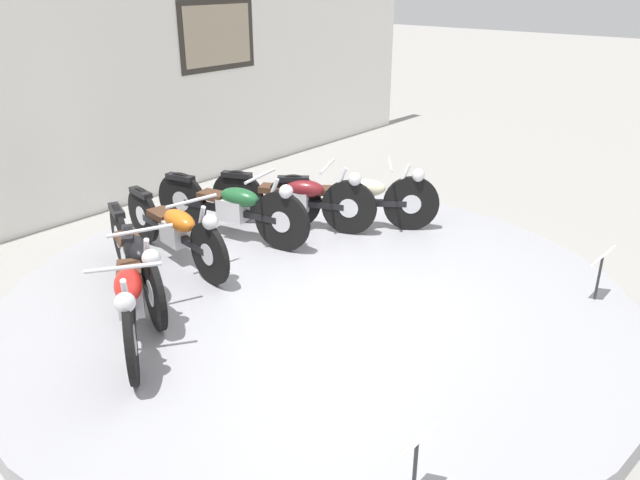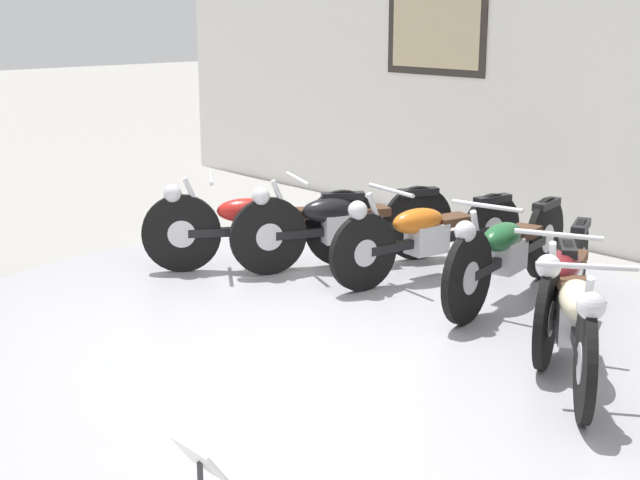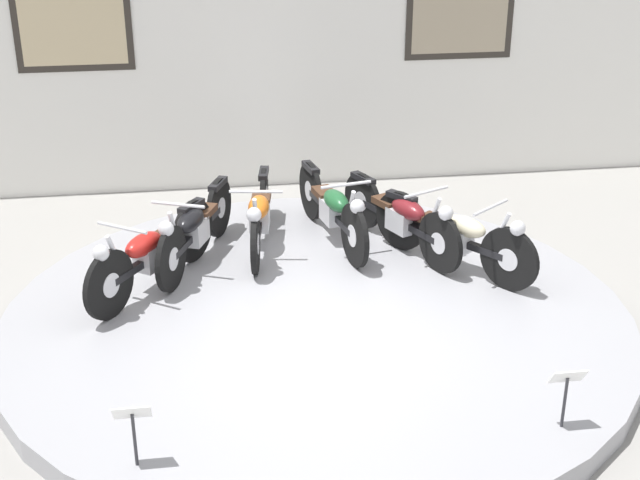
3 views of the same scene
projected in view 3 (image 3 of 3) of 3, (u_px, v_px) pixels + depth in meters
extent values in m
plane|color=gray|center=(317.00, 330.00, 8.32)|extent=(60.00, 60.00, 0.00)
cylinder|color=#99999E|center=(317.00, 321.00, 8.28)|extent=(5.80, 5.80, 0.20)
cube|color=white|center=(271.00, 39.00, 11.18)|extent=(14.00, 0.20, 3.83)
cube|color=#2D2823|center=(73.00, 30.00, 10.69)|extent=(1.40, 0.02, 1.00)
cube|color=#C6B289|center=(73.00, 30.00, 10.68)|extent=(1.24, 0.02, 0.84)
cube|color=#2D2823|center=(460.00, 20.00, 11.32)|extent=(1.40, 0.02, 1.00)
cube|color=tan|center=(460.00, 20.00, 11.31)|extent=(1.24, 0.02, 0.84)
cylinder|color=black|center=(109.00, 285.00, 8.01)|extent=(0.42, 0.57, 0.65)
cylinder|color=silver|center=(109.00, 285.00, 8.01)|extent=(0.18, 0.23, 0.23)
cylinder|color=black|center=(193.00, 231.00, 9.12)|extent=(0.42, 0.57, 0.65)
cylinder|color=silver|center=(193.00, 231.00, 9.12)|extent=(0.18, 0.23, 0.23)
cube|color=black|center=(154.00, 256.00, 8.57)|extent=(0.76, 1.06, 0.07)
cube|color=silver|center=(151.00, 256.00, 8.52)|extent=(0.35, 0.38, 0.24)
ellipsoid|color=red|center=(143.00, 245.00, 8.38)|extent=(0.45, 0.52, 0.20)
cube|color=#472D1E|center=(166.00, 235.00, 8.69)|extent=(0.35, 0.38, 0.07)
cube|color=black|center=(191.00, 206.00, 9.00)|extent=(0.29, 0.35, 0.06)
cylinder|color=silver|center=(117.00, 258.00, 8.05)|extent=(0.18, 0.23, 0.54)
cylinder|color=silver|center=(122.00, 228.00, 8.04)|extent=(0.46, 0.33, 0.03)
sphere|color=silver|center=(101.00, 253.00, 7.83)|extent=(0.15, 0.15, 0.15)
cylinder|color=black|center=(171.00, 259.00, 8.52)|extent=(0.30, 0.62, 0.65)
cylinder|color=silver|center=(171.00, 259.00, 8.52)|extent=(0.15, 0.23, 0.23)
cylinder|color=black|center=(219.00, 208.00, 9.72)|extent=(0.30, 0.62, 0.65)
cylinder|color=silver|center=(219.00, 208.00, 9.72)|extent=(0.15, 0.23, 0.23)
cube|color=black|center=(197.00, 231.00, 9.12)|extent=(0.53, 1.18, 0.07)
cube|color=silver|center=(195.00, 231.00, 9.07)|extent=(0.31, 0.37, 0.24)
ellipsoid|color=black|center=(191.00, 220.00, 8.92)|extent=(0.38, 0.53, 0.20)
cube|color=#472D1E|center=(204.00, 211.00, 9.26)|extent=(0.31, 0.37, 0.07)
cube|color=black|center=(218.00, 184.00, 9.60)|extent=(0.23, 0.37, 0.06)
cylinder|color=silver|center=(176.00, 234.00, 8.57)|extent=(0.14, 0.25, 0.54)
cylinder|color=silver|center=(178.00, 205.00, 8.56)|extent=(0.51, 0.23, 0.03)
sphere|color=silver|center=(166.00, 229.00, 8.33)|extent=(0.15, 0.15, 0.15)
cylinder|color=black|center=(255.00, 244.00, 8.88)|extent=(0.15, 0.61, 0.61)
cylinder|color=silver|center=(255.00, 244.00, 8.88)|extent=(0.10, 0.22, 0.21)
cylinder|color=black|center=(264.00, 195.00, 10.11)|extent=(0.15, 0.61, 0.61)
cylinder|color=silver|center=(264.00, 195.00, 10.11)|extent=(0.10, 0.22, 0.21)
cube|color=black|center=(260.00, 218.00, 9.50)|extent=(0.26, 1.24, 0.07)
cube|color=silver|center=(260.00, 218.00, 9.45)|extent=(0.25, 0.35, 0.24)
ellipsoid|color=#D16619|center=(259.00, 207.00, 9.29)|extent=(0.29, 0.51, 0.20)
cube|color=#472D1E|center=(261.00, 198.00, 9.64)|extent=(0.25, 0.35, 0.07)
cube|color=black|center=(264.00, 173.00, 10.01)|extent=(0.15, 0.37, 0.06)
cylinder|color=silver|center=(256.00, 220.00, 8.93)|extent=(0.08, 0.25, 0.54)
cylinder|color=silver|center=(256.00, 192.00, 8.93)|extent=(0.54, 0.11, 0.03)
sphere|color=silver|center=(254.00, 215.00, 8.69)|extent=(0.15, 0.15, 0.15)
cylinder|color=black|center=(355.00, 236.00, 9.01)|extent=(0.19, 0.66, 0.66)
cylinder|color=silver|center=(355.00, 236.00, 9.01)|extent=(0.11, 0.24, 0.23)
cylinder|color=black|center=(311.00, 191.00, 10.17)|extent=(0.19, 0.66, 0.66)
cylinder|color=silver|center=(311.00, 191.00, 10.17)|extent=(0.11, 0.24, 0.23)
cube|color=black|center=(331.00, 212.00, 9.59)|extent=(0.32, 1.23, 0.07)
cube|color=silver|center=(333.00, 211.00, 9.54)|extent=(0.26, 0.35, 0.24)
ellipsoid|color=#1E562D|center=(336.00, 201.00, 9.39)|extent=(0.31, 0.51, 0.20)
cube|color=#472D1E|center=(324.00, 193.00, 9.72)|extent=(0.26, 0.35, 0.07)
cube|color=black|center=(311.00, 167.00, 10.05)|extent=(0.17, 0.37, 0.06)
cylinder|color=silver|center=(349.00, 212.00, 9.05)|extent=(0.09, 0.25, 0.54)
cylinder|color=silver|center=(346.00, 185.00, 9.04)|extent=(0.54, 0.14, 0.03)
sphere|color=silver|center=(357.00, 207.00, 8.82)|extent=(0.15, 0.15, 0.15)
cylinder|color=black|center=(440.00, 243.00, 8.88)|extent=(0.31, 0.60, 0.63)
cylinder|color=silver|center=(440.00, 243.00, 8.88)|extent=(0.15, 0.23, 0.22)
cylinder|color=black|center=(363.00, 201.00, 9.92)|extent=(0.31, 0.60, 0.63)
cylinder|color=silver|center=(363.00, 201.00, 9.92)|extent=(0.15, 0.23, 0.22)
cube|color=black|center=(399.00, 221.00, 9.40)|extent=(0.57, 1.16, 0.07)
cube|color=silver|center=(402.00, 220.00, 9.36)|extent=(0.31, 0.37, 0.24)
ellipsoid|color=maroon|center=(408.00, 209.00, 9.22)|extent=(0.40, 0.53, 0.20)
cube|color=#472D1E|center=(387.00, 202.00, 9.51)|extent=(0.31, 0.37, 0.07)
cube|color=black|center=(363.00, 178.00, 9.81)|extent=(0.24, 0.37, 0.06)
cylinder|color=silver|center=(432.00, 219.00, 8.91)|extent=(0.14, 0.25, 0.54)
cylinder|color=silver|center=(426.00, 192.00, 8.89)|extent=(0.51, 0.25, 0.03)
sphere|color=silver|center=(446.00, 213.00, 8.70)|extent=(0.15, 0.15, 0.15)
cylinder|color=black|center=(509.00, 259.00, 8.53)|extent=(0.43, 0.54, 0.64)
cylinder|color=silver|center=(509.00, 259.00, 8.53)|extent=(0.19, 0.22, 0.22)
cylinder|color=black|center=(401.00, 221.00, 9.39)|extent=(0.43, 0.54, 0.64)
cylinder|color=silver|center=(401.00, 221.00, 9.39)|extent=(0.19, 0.22, 0.22)
cube|color=black|center=(452.00, 239.00, 8.96)|extent=(0.81, 1.03, 0.07)
cube|color=silver|center=(456.00, 238.00, 8.92)|extent=(0.35, 0.38, 0.24)
ellipsoid|color=beige|center=(465.00, 226.00, 8.80)|extent=(0.47, 0.52, 0.20)
cube|color=#472D1E|center=(436.00, 220.00, 9.04)|extent=(0.35, 0.38, 0.07)
cube|color=black|center=(402.00, 197.00, 9.28)|extent=(0.30, 0.35, 0.06)
cylinder|color=silver|center=(498.00, 236.00, 8.54)|extent=(0.19, 0.23, 0.54)
cylinder|color=silver|center=(491.00, 207.00, 8.50)|extent=(0.45, 0.35, 0.03)
sphere|color=silver|center=(518.00, 228.00, 8.35)|extent=(0.15, 0.15, 0.15)
cylinder|color=#333338|center=(135.00, 440.00, 6.12)|extent=(0.02, 0.02, 0.42)
cube|color=white|center=(132.00, 413.00, 6.03)|extent=(0.26, 0.11, 0.15)
cylinder|color=#333338|center=(564.00, 403.00, 6.53)|extent=(0.02, 0.02, 0.42)
cube|color=white|center=(568.00, 377.00, 6.44)|extent=(0.26, 0.11, 0.15)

